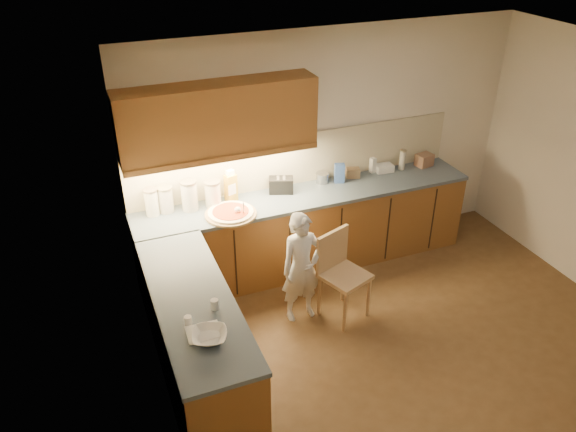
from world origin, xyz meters
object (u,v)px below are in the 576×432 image
at_px(wooden_chair, 340,269).
at_px(toaster, 281,185).
at_px(child, 302,268).
at_px(oil_jug, 231,187).
at_px(pizza_on_board, 231,213).

height_order(wooden_chair, toaster, toaster).
bearing_deg(wooden_chair, child, 146.12).
xyz_separation_m(wooden_chair, oil_jug, (-0.77, 1.06, 0.55)).
xyz_separation_m(wooden_chair, toaster, (-0.21, 1.05, 0.48)).
distance_m(pizza_on_board, child, 0.91).
xyz_separation_m(child, toaster, (0.16, 0.96, 0.42)).
xyz_separation_m(child, wooden_chair, (0.37, -0.09, -0.06)).
relative_size(pizza_on_board, oil_jug, 1.49).
bearing_deg(toaster, oil_jug, -161.37).
xyz_separation_m(pizza_on_board, child, (0.49, -0.67, -0.36)).
relative_size(child, wooden_chair, 1.28).
relative_size(wooden_chair, oil_jug, 2.60).
distance_m(wooden_chair, toaster, 1.17).
bearing_deg(pizza_on_board, oil_jug, 72.17).
height_order(child, wooden_chair, child).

